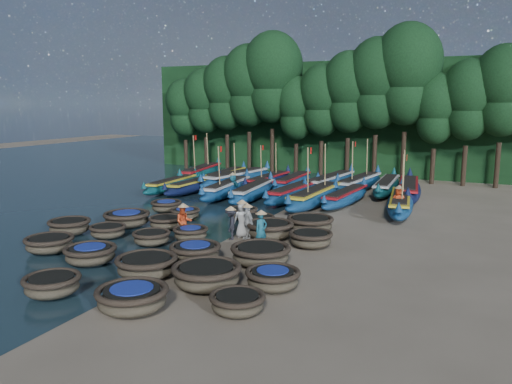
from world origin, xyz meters
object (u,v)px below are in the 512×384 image
at_px(coracle_11, 108,231).
at_px(fisherman_4, 247,221).
at_px(coracle_13, 195,252).
at_px(coracle_22, 243,213).
at_px(coracle_16, 166,222).
at_px(coracle_20, 166,206).
at_px(long_boat_4, 253,191).
at_px(long_boat_2, 195,186).
at_px(coracle_9, 273,278).
at_px(long_boat_6, 316,196).
at_px(long_boat_8, 400,203).
at_px(fisherman_6, 399,201).
at_px(coracle_15, 127,218).
at_px(long_boat_9, 201,172).
at_px(coracle_10, 69,226).
at_px(coracle_5, 49,243).
at_px(long_boat_3, 227,188).
at_px(long_boat_16, 387,186).
at_px(coracle_2, 52,284).
at_px(long_boat_10, 225,176).
at_px(coracle_4, 237,302).
at_px(coracle_6, 90,254).
at_px(coracle_18, 270,229).
at_px(coracle_24, 310,223).
at_px(long_boat_15, 359,183).
at_px(coracle_14, 261,254).
at_px(fisherman_3, 231,223).
at_px(long_boat_7, 346,197).
at_px(long_boat_13, 293,181).
at_px(fisherman_5, 233,185).
at_px(coracle_7, 147,265).
at_px(coracle_3, 132,298).
at_px(coracle_21, 185,213).
at_px(fisherman_1, 261,228).
at_px(fisherman_0, 242,218).
at_px(fisherman_2, 184,221).
at_px(long_boat_14, 330,182).
at_px(coracle_12, 151,237).
at_px(coracle_17, 191,233).

height_order(coracle_11, fisherman_4, fisherman_4).
distance_m(coracle_13, coracle_22, 7.67).
bearing_deg(coracle_16, coracle_20, 124.41).
relative_size(coracle_20, long_boat_4, 0.26).
bearing_deg(long_boat_2, coracle_20, -70.73).
height_order(coracle_9, coracle_13, coracle_13).
xyz_separation_m(long_boat_4, long_boat_6, (4.46, -0.30, 0.06)).
bearing_deg(long_boat_8, fisherman_6, -93.63).
bearing_deg(coracle_15, coracle_13, -29.04).
height_order(coracle_11, long_boat_9, long_boat_9).
bearing_deg(coracle_9, coracle_10, 167.95).
relative_size(coracle_5, long_boat_3, 0.27).
distance_m(coracle_22, long_boat_16, 12.78).
distance_m(coracle_2, long_boat_10, 24.59).
xyz_separation_m(coracle_4, fisherman_6, (2.22, 15.64, 0.53)).
relative_size(coracle_2, coracle_6, 1.10).
distance_m(coracle_4, coracle_18, 8.61).
bearing_deg(coracle_24, long_boat_15, 92.63).
xyz_separation_m(coracle_14, coracle_20, (-9.03, 6.54, -0.07)).
xyz_separation_m(long_boat_4, fisherman_3, (3.30, -9.46, 0.26)).
bearing_deg(coracle_9, long_boat_7, 95.62).
height_order(coracle_11, long_boat_7, long_boat_7).
bearing_deg(long_boat_13, coracle_6, -94.11).
distance_m(coracle_16, fisherman_5, 9.47).
bearing_deg(coracle_15, coracle_7, -45.81).
height_order(coracle_6, fisherman_4, fisherman_4).
bearing_deg(coracle_3, coracle_21, 115.30).
distance_m(long_boat_2, fisherman_1, 14.84).
relative_size(long_boat_6, fisherman_4, 4.84).
xyz_separation_m(coracle_20, long_boat_15, (8.56, 11.72, 0.20)).
relative_size(coracle_18, long_boat_9, 0.25).
bearing_deg(coracle_16, long_boat_9, 114.96).
bearing_deg(fisherman_5, long_boat_2, -162.49).
xyz_separation_m(coracle_24, fisherman_0, (-2.64, -2.25, 0.47)).
height_order(coracle_5, fisherman_2, fisherman_2).
bearing_deg(fisherman_2, long_boat_2, 81.81).
relative_size(coracle_18, fisherman_2, 1.26).
bearing_deg(coracle_24, coracle_7, -110.75).
height_order(coracle_13, fisherman_0, fisherman_0).
relative_size(long_boat_14, fisherman_2, 4.93).
xyz_separation_m(coracle_22, long_boat_3, (-4.06, 5.76, 0.18)).
bearing_deg(coracle_15, coracle_12, -34.80).
height_order(long_boat_2, long_boat_15, long_boat_15).
height_order(coracle_6, long_boat_9, long_boat_9).
xyz_separation_m(coracle_18, long_boat_3, (-6.99, 8.78, 0.09)).
xyz_separation_m(coracle_9, coracle_12, (-7.08, 2.73, -0.05)).
relative_size(coracle_20, long_boat_7, 0.28).
bearing_deg(coracle_5, fisherman_1, 28.72).
bearing_deg(coracle_17, long_boat_2, 120.93).
bearing_deg(long_boat_15, coracle_24, -79.91).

